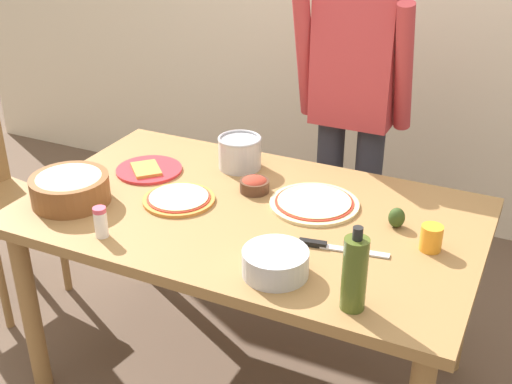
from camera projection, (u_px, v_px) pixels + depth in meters
The scene contains 15 objects.
ground at pixel (251, 375), 2.68m from camera, with size 8.00×8.00×0.00m, color brown.
dining_table at pixel (250, 233), 2.37m from camera, with size 1.60×0.96×0.76m.
person_cook at pixel (353, 102), 2.81m from camera, with size 0.49×0.25×1.62m.
pizza_raw_on_board at pixel (314, 203), 2.36m from camera, with size 0.32×0.32×0.02m.
pizza_cooked_on_tray at pixel (179, 199), 2.39m from camera, with size 0.26×0.26×0.02m.
plate_with_slice at pixel (149, 170), 2.61m from camera, with size 0.26×0.26×0.02m.
popcorn_bowl at pixel (70, 186), 2.36m from camera, with size 0.28×0.28×0.11m.
mixing_bowl_steel at pixel (275, 263), 1.96m from camera, with size 0.20×0.20×0.08m.
small_sauce_bowl at pixel (254, 184), 2.45m from camera, with size 0.11×0.11×0.06m.
olive_oil_bottle at pixel (355, 273), 1.78m from camera, with size 0.07×0.07×0.26m.
steel_pot at pixel (240, 152), 2.62m from camera, with size 0.17×0.17×0.13m.
cup_orange at pixel (431, 238), 2.08m from camera, with size 0.07×0.07×0.09m, color orange.
salt_shaker at pixel (101, 222), 2.15m from camera, with size 0.04×0.04×0.11m.
chef_knife at pixel (332, 247), 2.10m from camera, with size 0.29×0.07×0.02m.
avocado at pixel (397, 218), 2.21m from camera, with size 0.06×0.06×0.07m, color #2D4219.
Camera 1 is at (0.90, -1.83, 1.88)m, focal length 46.36 mm.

